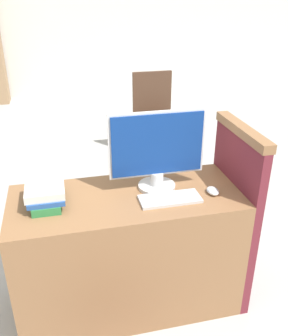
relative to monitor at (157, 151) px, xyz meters
The scene contains 9 objects.
ground_plane 1.06m from the monitor, 119.38° to the right, with size 20.00×20.00×0.00m, color #B2B2AD.
wall_back 5.10m from the monitor, 92.14° to the left, with size 12.00×0.06×2.80m.
desk 0.64m from the monitor, 162.41° to the right, with size 1.27×0.55×0.76m.
carrel_divider 0.64m from the monitor, ahead, with size 0.07×0.57×1.11m.
monitor is the anchor object (origin of this frame).
keyboard 0.27m from the monitor, 78.04° to the right, with size 0.33×0.14×0.02m.
mouse 0.38m from the monitor, 26.13° to the right, with size 0.06×0.09×0.03m.
book_stack 0.64m from the monitor, behind, with size 0.20×0.29×0.11m.
far_chair 2.19m from the monitor, 75.51° to the left, with size 0.44×0.44×0.96m.
Camera 1 is at (-0.31, -1.47, 1.80)m, focal length 40.00 mm.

